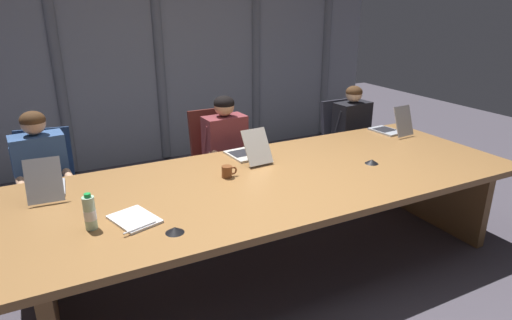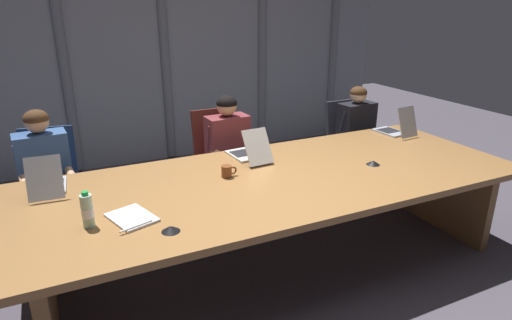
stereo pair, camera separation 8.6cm
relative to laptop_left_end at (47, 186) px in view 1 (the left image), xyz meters
name	(u,v)px [view 1 (the left image)]	position (x,y,z in m)	size (l,w,h in m)	color
ground_plane	(276,261)	(1.56, -0.45, -0.80)	(12.24, 12.24, 0.00)	#47424C
conference_table	(277,194)	(1.56, -0.45, -0.20)	(3.81, 1.47, 0.74)	olive
curtain_backdrop	(164,57)	(1.56, 2.42, 0.53)	(6.12, 0.17, 2.64)	gray
laptop_left_end	(47,186)	(0.00, 0.00, 0.00)	(0.25, 0.44, 0.29)	#A8ADB7
laptop_left_mid	(247,152)	(1.53, 0.02, 0.00)	(0.25, 0.48, 0.28)	beige
laptop_center	(392,128)	(3.14, 0.03, 0.00)	(0.25, 0.42, 0.30)	#A8ADB7
office_chair_left_end	(50,204)	(-0.01, 0.68, -0.43)	(0.60, 0.61, 0.98)	navy
office_chair_left_mid	(218,173)	(1.53, 0.68, -0.43)	(0.60, 0.60, 0.98)	#511E19
office_chair_center	(345,152)	(3.11, 0.67, -0.44)	(0.60, 0.60, 0.92)	#2D2D38
person_left_end	(44,177)	(-0.01, 0.52, -0.12)	(0.43, 0.57, 1.19)	#335184
person_left_mid	(229,149)	(1.59, 0.52, -0.13)	(0.43, 0.56, 1.16)	brown
person_center	(357,131)	(3.12, 0.51, -0.16)	(0.44, 0.57, 1.12)	black
water_bottle_primary	(90,213)	(0.20, -0.65, 0.04)	(0.07, 0.07, 0.22)	#ADD1B2
coffee_mug_near	(227,172)	(1.22, -0.29, -0.01)	(0.12, 0.08, 0.09)	brown
conference_mic_left_side	(372,161)	(2.38, -0.55, -0.04)	(0.11, 0.11, 0.04)	black
conference_mic_middle	(175,230)	(0.61, -0.92, -0.04)	(0.11, 0.11, 0.04)	black
spiral_notepad	(135,219)	(0.44, -0.66, -0.05)	(0.30, 0.36, 0.03)	silver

